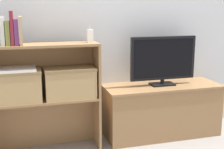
{
  "coord_description": "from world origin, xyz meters",
  "views": [
    {
      "loc": [
        -0.73,
        -2.4,
        1.21
      ],
      "look_at": [
        0.0,
        0.14,
        0.64
      ],
      "focal_mm": 50.0,
      "sensor_mm": 36.0,
      "label": 1
    }
  ],
  "objects_px": {
    "book_olive": "(8,33)",
    "book_ivory": "(2,31)",
    "baby_monitor": "(90,36)",
    "storage_basket_left": "(14,85)",
    "book_plum": "(16,32)",
    "storage_basket_right": "(70,81)",
    "book_tan": "(21,31)",
    "laptop": "(13,69)",
    "tv_stand": "(161,110)",
    "book_maroon": "(12,28)",
    "tv": "(163,59)"
  },
  "relations": [
    {
      "from": "book_ivory",
      "to": "storage_basket_left",
      "type": "bearing_deg",
      "value": 16.46
    },
    {
      "from": "baby_monitor",
      "to": "storage_basket_left",
      "type": "height_order",
      "value": "baby_monitor"
    },
    {
      "from": "book_tan",
      "to": "storage_basket_right",
      "type": "bearing_deg",
      "value": 2.8
    },
    {
      "from": "tv",
      "to": "laptop",
      "type": "relative_size",
      "value": 1.84
    },
    {
      "from": "book_plum",
      "to": "storage_basket_right",
      "type": "distance_m",
      "value": 0.58
    },
    {
      "from": "baby_monitor",
      "to": "laptop",
      "type": "xyz_separation_m",
      "value": [
        -0.62,
        -0.01,
        -0.24
      ]
    },
    {
      "from": "book_olive",
      "to": "book_plum",
      "type": "height_order",
      "value": "book_plum"
    },
    {
      "from": "book_tan",
      "to": "book_maroon",
      "type": "bearing_deg",
      "value": 180.0
    },
    {
      "from": "tv_stand",
      "to": "book_olive",
      "type": "xyz_separation_m",
      "value": [
        -1.34,
        -0.1,
        0.77
      ]
    },
    {
      "from": "book_ivory",
      "to": "storage_basket_right",
      "type": "distance_m",
      "value": 0.66
    },
    {
      "from": "book_maroon",
      "to": "book_tan",
      "type": "xyz_separation_m",
      "value": [
        0.06,
        0.0,
        -0.02
      ]
    },
    {
      "from": "tv_stand",
      "to": "baby_monitor",
      "type": "bearing_deg",
      "value": -174.73
    },
    {
      "from": "tv_stand",
      "to": "storage_basket_right",
      "type": "distance_m",
      "value": 0.95
    },
    {
      "from": "tv_stand",
      "to": "book_plum",
      "type": "bearing_deg",
      "value": -175.65
    },
    {
      "from": "book_tan",
      "to": "book_ivory",
      "type": "bearing_deg",
      "value": 180.0
    },
    {
      "from": "storage_basket_left",
      "to": "book_ivory",
      "type": "bearing_deg",
      "value": -163.54
    },
    {
      "from": "book_ivory",
      "to": "book_plum",
      "type": "relative_size",
      "value": 1.08
    },
    {
      "from": "tv_stand",
      "to": "book_ivory",
      "type": "distance_m",
      "value": 1.59
    },
    {
      "from": "baby_monitor",
      "to": "storage_basket_right",
      "type": "bearing_deg",
      "value": -175.25
    },
    {
      "from": "book_olive",
      "to": "book_ivory",
      "type": "bearing_deg",
      "value": 180.0
    },
    {
      "from": "book_tan",
      "to": "laptop",
      "type": "bearing_deg",
      "value": 166.26
    },
    {
      "from": "book_ivory",
      "to": "baby_monitor",
      "type": "relative_size",
      "value": 1.58
    },
    {
      "from": "book_ivory",
      "to": "book_tan",
      "type": "relative_size",
      "value": 0.99
    },
    {
      "from": "laptop",
      "to": "book_tan",
      "type": "bearing_deg",
      "value": -13.74
    },
    {
      "from": "tv",
      "to": "storage_basket_left",
      "type": "bearing_deg",
      "value": -176.62
    },
    {
      "from": "book_ivory",
      "to": "book_olive",
      "type": "distance_m",
      "value": 0.04
    },
    {
      "from": "book_plum",
      "to": "book_tan",
      "type": "xyz_separation_m",
      "value": [
        0.03,
        0.0,
        0.01
      ]
    },
    {
      "from": "tv_stand",
      "to": "book_olive",
      "type": "bearing_deg",
      "value": -175.85
    },
    {
      "from": "book_maroon",
      "to": "storage_basket_left",
      "type": "height_order",
      "value": "book_maroon"
    },
    {
      "from": "laptop",
      "to": "book_maroon",
      "type": "bearing_deg",
      "value": -60.46
    },
    {
      "from": "book_ivory",
      "to": "book_olive",
      "type": "xyz_separation_m",
      "value": [
        0.04,
        0.0,
        -0.02
      ]
    },
    {
      "from": "book_olive",
      "to": "book_plum",
      "type": "relative_size",
      "value": 0.92
    },
    {
      "from": "book_olive",
      "to": "book_maroon",
      "type": "relative_size",
      "value": 0.7
    },
    {
      "from": "baby_monitor",
      "to": "storage_basket_left",
      "type": "xyz_separation_m",
      "value": [
        -0.62,
        -0.01,
        -0.37
      ]
    },
    {
      "from": "book_ivory",
      "to": "storage_basket_left",
      "type": "distance_m",
      "value": 0.43
    },
    {
      "from": "storage_basket_left",
      "to": "laptop",
      "type": "height_order",
      "value": "laptop"
    },
    {
      "from": "book_ivory",
      "to": "storage_basket_right",
      "type": "bearing_deg",
      "value": 2.05
    },
    {
      "from": "tv_stand",
      "to": "book_maroon",
      "type": "height_order",
      "value": "book_maroon"
    },
    {
      "from": "tv",
      "to": "book_olive",
      "type": "relative_size",
      "value": 3.47
    },
    {
      "from": "tv",
      "to": "baby_monitor",
      "type": "distance_m",
      "value": 0.74
    },
    {
      "from": "storage_basket_right",
      "to": "laptop",
      "type": "distance_m",
      "value": 0.46
    },
    {
      "from": "book_plum",
      "to": "storage_basket_right",
      "type": "bearing_deg",
      "value": 2.57
    },
    {
      "from": "book_olive",
      "to": "book_maroon",
      "type": "xyz_separation_m",
      "value": [
        0.03,
        0.0,
        0.04
      ]
    },
    {
      "from": "baby_monitor",
      "to": "laptop",
      "type": "bearing_deg",
      "value": -178.62
    },
    {
      "from": "tv",
      "to": "book_maroon",
      "type": "relative_size",
      "value": 2.44
    },
    {
      "from": "tv",
      "to": "book_ivory",
      "type": "relative_size",
      "value": 2.94
    },
    {
      "from": "storage_basket_right",
      "to": "book_ivory",
      "type": "bearing_deg",
      "value": -177.95
    },
    {
      "from": "book_maroon",
      "to": "laptop",
      "type": "bearing_deg",
      "value": 119.54
    },
    {
      "from": "tv_stand",
      "to": "book_maroon",
      "type": "xyz_separation_m",
      "value": [
        -1.31,
        -0.1,
        0.81
      ]
    },
    {
      "from": "tv",
      "to": "book_plum",
      "type": "xyz_separation_m",
      "value": [
        -1.28,
        -0.1,
        0.29
      ]
    }
  ]
}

